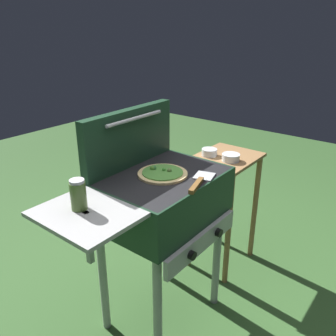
{
  "coord_description": "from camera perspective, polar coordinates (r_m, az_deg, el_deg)",
  "views": [
    {
      "loc": [
        -1.24,
        -1.01,
        1.6
      ],
      "look_at": [
        0.05,
        0.0,
        0.92
      ],
      "focal_mm": 37.44,
      "sensor_mm": 36.0,
      "label": 1
    }
  ],
  "objects": [
    {
      "name": "grill_lid_open",
      "position": [
        1.83,
        -6.29,
        4.94
      ],
      "size": [
        0.63,
        0.09,
        0.3
      ],
      "color": "#193823",
      "rests_on": "grill"
    },
    {
      "name": "ground_plane",
      "position": [
        2.26,
        -0.85,
        -22.51
      ],
      "size": [
        8.0,
        8.0,
        0.0
      ],
      "primitive_type": "plane",
      "color": "#38602D"
    },
    {
      "name": "topping_bowl_far",
      "position": [
        2.28,
        6.75,
        2.53
      ],
      "size": [
        0.1,
        0.1,
        0.04
      ],
      "color": "silver",
      "rests_on": "prep_table"
    },
    {
      "name": "topping_bowl_near",
      "position": [
        2.21,
        10.19,
        1.67
      ],
      "size": [
        0.11,
        0.11,
        0.04
      ],
      "color": "silver",
      "rests_on": "prep_table"
    },
    {
      "name": "sauce_jar",
      "position": [
        1.45,
        -14.41,
        -4.24
      ],
      "size": [
        0.07,
        0.07,
        0.13
      ],
      "color": "#4C6B2D",
      "rests_on": "grill"
    },
    {
      "name": "pizza_veggie",
      "position": [
        1.74,
        -0.95,
        -0.86
      ],
      "size": [
        0.25,
        0.25,
        0.04
      ],
      "color": "#E0C17F",
      "rests_on": "grill"
    },
    {
      "name": "grill",
      "position": [
        1.79,
        -1.16,
        -5.49
      ],
      "size": [
        0.96,
        0.53,
        0.9
      ],
      "color": "#193823",
      "rests_on": "ground_plane"
    },
    {
      "name": "spatula",
      "position": [
        1.66,
        5.19,
        -2.18
      ],
      "size": [
        0.27,
        0.13,
        0.02
      ],
      "color": "#B7BABF",
      "rests_on": "grill"
    },
    {
      "name": "prep_table",
      "position": [
        2.38,
        9.14,
        -3.42
      ],
      "size": [
        0.44,
        0.36,
        0.8
      ],
      "color": "olive",
      "rests_on": "ground_plane"
    }
  ]
}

